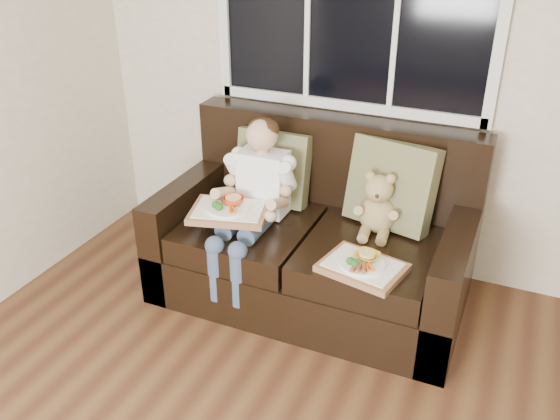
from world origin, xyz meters
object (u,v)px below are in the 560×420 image
at_px(tray_left, 229,210).
at_px(loveseat, 316,244).
at_px(child, 256,189).
at_px(tray_right, 363,266).
at_px(teddy_bear, 378,207).

bearing_deg(tray_left, loveseat, 19.40).
bearing_deg(child, tray_left, -119.62).
relative_size(tray_left, tray_right, 1.08).
bearing_deg(tray_left, child, 45.73).
relative_size(teddy_bear, tray_right, 0.81).
xyz_separation_m(loveseat, tray_right, (0.38, -0.37, 0.17)).
xyz_separation_m(child, tray_right, (0.69, -0.25, -0.17)).
distance_m(child, tray_right, 0.75).
distance_m(teddy_bear, tray_left, 0.79).
bearing_deg(tray_left, teddy_bear, 8.60).
distance_m(loveseat, tray_left, 0.55).
xyz_separation_m(loveseat, teddy_bear, (0.33, 0.04, 0.28)).
bearing_deg(teddy_bear, tray_right, -90.08).
height_order(child, teddy_bear, child).
bearing_deg(loveseat, child, -159.14).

